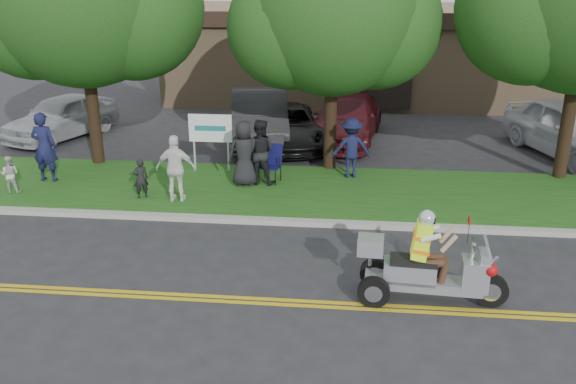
# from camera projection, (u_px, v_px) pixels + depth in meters

# --- Properties ---
(ground) EXTENTS (120.00, 120.00, 0.00)m
(ground) POSITION_uv_depth(u_px,v_px,m) (287.00, 289.00, 11.40)
(ground) COLOR #28282B
(ground) RESTS_ON ground
(centerline_near) EXTENTS (60.00, 0.10, 0.01)m
(centerline_near) POSITION_uv_depth(u_px,v_px,m) (284.00, 305.00, 10.86)
(centerline_near) COLOR gold
(centerline_near) RESTS_ON ground
(centerline_far) EXTENTS (60.00, 0.10, 0.01)m
(centerline_far) POSITION_uv_depth(u_px,v_px,m) (285.00, 300.00, 11.01)
(centerline_far) COLOR gold
(centerline_far) RESTS_ON ground
(curb) EXTENTS (60.00, 0.25, 0.12)m
(curb) POSITION_uv_depth(u_px,v_px,m) (301.00, 222.00, 14.23)
(curb) COLOR #A8A89E
(curb) RESTS_ON ground
(grass_verge) EXTENTS (60.00, 4.00, 0.10)m
(grass_verge) POSITION_uv_depth(u_px,v_px,m) (308.00, 191.00, 16.23)
(grass_verge) COLOR #165215
(grass_verge) RESTS_ON ground
(commercial_building) EXTENTS (18.00, 8.20, 4.00)m
(commercial_building) POSITION_uv_depth(u_px,v_px,m) (373.00, 51.00, 28.22)
(commercial_building) COLOR #9E7F5B
(commercial_building) RESTS_ON ground
(tree_mid) EXTENTS (5.88, 4.80, 7.05)m
(tree_mid) POSITION_uv_depth(u_px,v_px,m) (335.00, 15.00, 16.56)
(tree_mid) COLOR #332114
(tree_mid) RESTS_ON ground
(business_sign) EXTENTS (1.25, 0.06, 1.75)m
(business_sign) POSITION_uv_depth(u_px,v_px,m) (210.00, 131.00, 17.40)
(business_sign) COLOR silver
(business_sign) RESTS_ON ground
(trike_scooter) EXTENTS (2.68, 0.92, 1.75)m
(trike_scooter) POSITION_uv_depth(u_px,v_px,m) (425.00, 270.00, 10.81)
(trike_scooter) COLOR black
(trike_scooter) RESTS_ON ground
(lawn_chair_a) EXTENTS (0.57, 0.59, 0.94)m
(lawn_chair_a) POSITION_uv_depth(u_px,v_px,m) (250.00, 163.00, 16.69)
(lawn_chair_a) COLOR black
(lawn_chair_a) RESTS_ON grass_verge
(lawn_chair_b) EXTENTS (0.65, 0.67, 1.03)m
(lawn_chair_b) POSITION_uv_depth(u_px,v_px,m) (271.00, 161.00, 16.68)
(lawn_chair_b) COLOR black
(lawn_chair_b) RESTS_ON grass_verge
(spectator_adult_left) EXTENTS (0.72, 0.48, 1.93)m
(spectator_adult_left) POSITION_uv_depth(u_px,v_px,m) (44.00, 147.00, 16.57)
(spectator_adult_left) COLOR #171941
(spectator_adult_left) RESTS_ON grass_verge
(spectator_adult_mid) EXTENTS (0.91, 0.74, 1.78)m
(spectator_adult_mid) POSITION_uv_depth(u_px,v_px,m) (260.00, 152.00, 16.38)
(spectator_adult_mid) COLOR black
(spectator_adult_mid) RESTS_ON grass_verge
(spectator_adult_right) EXTENTS (1.01, 0.44, 1.70)m
(spectator_adult_right) POSITION_uv_depth(u_px,v_px,m) (176.00, 169.00, 15.15)
(spectator_adult_right) COLOR white
(spectator_adult_right) RESTS_ON grass_verge
(spectator_chair_a) EXTENTS (1.19, 0.82, 1.69)m
(spectator_chair_a) POSITION_uv_depth(u_px,v_px,m) (351.00, 148.00, 16.94)
(spectator_chair_a) COLOR #15183A
(spectator_chair_a) RESTS_ON grass_verge
(spectator_chair_b) EXTENTS (0.98, 0.76, 1.77)m
(spectator_chair_b) POSITION_uv_depth(u_px,v_px,m) (244.00, 153.00, 16.27)
(spectator_chair_b) COLOR black
(spectator_chair_b) RESTS_ON grass_verge
(child_left) EXTENTS (0.45, 0.40, 1.03)m
(child_left) POSITION_uv_depth(u_px,v_px,m) (141.00, 178.00, 15.47)
(child_left) COLOR black
(child_left) RESTS_ON grass_verge
(child_right) EXTENTS (0.52, 0.43, 0.98)m
(child_right) POSITION_uv_depth(u_px,v_px,m) (10.00, 174.00, 15.86)
(child_right) COLOR beige
(child_right) RESTS_ON grass_verge
(parked_car_far_left) EXTENTS (3.20, 4.77, 1.51)m
(parked_car_far_left) POSITION_uv_depth(u_px,v_px,m) (62.00, 116.00, 21.32)
(parked_car_far_left) COLOR #B1B4B9
(parked_car_far_left) RESTS_ON ground
(parked_car_left) EXTENTS (2.63, 5.50, 1.74)m
(parked_car_left) POSITION_uv_depth(u_px,v_px,m) (260.00, 117.00, 20.71)
(parked_car_left) COLOR #2C2B2E
(parked_car_left) RESTS_ON ground
(parked_car_mid) EXTENTS (3.21, 5.14, 1.33)m
(parked_car_mid) POSITION_uv_depth(u_px,v_px,m) (287.00, 126.00, 20.41)
(parked_car_mid) COLOR black
(parked_car_mid) RESTS_ON ground
(parked_car_right) EXTENTS (2.84, 5.41, 1.50)m
(parked_car_right) POSITION_uv_depth(u_px,v_px,m) (346.00, 119.00, 20.97)
(parked_car_right) COLOR #4B1117
(parked_car_right) RESTS_ON ground
(parked_car_far_right) EXTENTS (3.64, 5.63, 1.78)m
(parked_car_far_right) POSITION_uv_depth(u_px,v_px,m) (572.00, 129.00, 19.11)
(parked_car_far_right) COLOR silver
(parked_car_far_right) RESTS_ON ground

